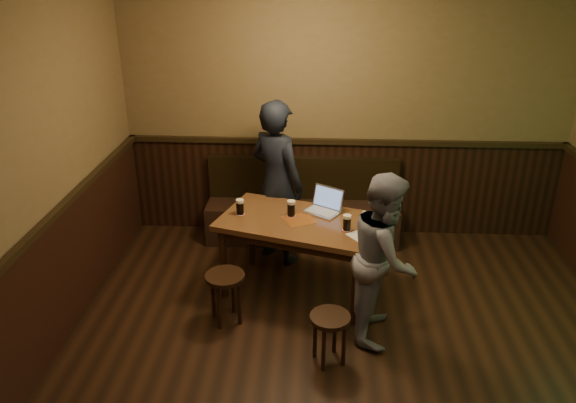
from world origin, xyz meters
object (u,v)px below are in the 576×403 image
(pint_right, at_px, (347,223))
(laptop, at_px, (325,206))
(person_suit, at_px, (277,183))
(stool_left, at_px, (225,284))
(pint_mid, at_px, (291,208))
(pub_table, at_px, (299,229))
(bench, at_px, (302,214))
(pint_left, at_px, (240,207))
(stool_right, at_px, (330,325))
(person_grey, at_px, (385,257))

(pint_right, bearing_deg, laptop, 116.80)
(laptop, height_order, person_suit, person_suit)
(stool_left, height_order, pint_mid, pint_mid)
(pub_table, bearing_deg, bench, 107.30)
(pub_table, xyz_separation_m, pint_left, (-0.57, 0.09, 0.18))
(stool_left, xyz_separation_m, pint_left, (0.07, 0.61, 0.48))
(pub_table, bearing_deg, pint_left, -171.44)
(bench, relative_size, person_suit, 1.24)
(pint_left, distance_m, pint_right, 1.05)
(pub_table, distance_m, stool_right, 1.13)
(stool_left, relative_size, laptop, 1.17)
(pub_table, height_order, person_suit, person_suit)
(stool_left, bearing_deg, bench, 69.07)
(pint_left, height_order, person_suit, person_suit)
(laptop, bearing_deg, pint_mid, -125.96)
(bench, distance_m, pint_mid, 1.20)
(pub_table, height_order, pint_right, pint_right)
(stool_right, height_order, person_suit, person_suit)
(stool_left, bearing_deg, pint_mid, 47.32)
(pint_left, xyz_separation_m, laptop, (0.81, 0.12, -0.02))
(bench, bearing_deg, pub_table, -90.00)
(pint_mid, height_order, pint_right, pint_mid)
(pint_right, bearing_deg, stool_right, -100.06)
(bench, bearing_deg, stool_right, -82.45)
(bench, xyz_separation_m, stool_right, (0.29, -2.18, 0.04))
(pint_mid, relative_size, person_suit, 0.09)
(pub_table, height_order, laptop, laptop)
(bench, xyz_separation_m, pint_left, (-0.57, -1.05, 0.55))
(pub_table, distance_m, pint_right, 0.51)
(pub_table, relative_size, laptop, 4.00)
(stool_right, relative_size, pint_left, 2.85)
(pub_table, height_order, stool_right, pub_table)
(laptop, xyz_separation_m, person_suit, (-0.50, 0.46, 0.04))
(bench, height_order, person_grey, person_grey)
(bench, relative_size, pint_mid, 13.74)
(bench, xyz_separation_m, laptop, (0.24, -0.94, 0.54))
(bench, height_order, pint_left, bench)
(laptop, bearing_deg, pint_left, -139.14)
(pub_table, relative_size, stool_right, 3.72)
(pint_mid, bearing_deg, bench, 85.71)
(pint_left, bearing_deg, pint_mid, -1.05)
(person_grey, bearing_deg, stool_left, 97.62)
(bench, bearing_deg, pint_left, -118.48)
(person_suit, height_order, person_grey, person_suit)
(person_grey, bearing_deg, person_suit, 49.13)
(pint_mid, relative_size, pint_right, 1.06)
(stool_left, height_order, person_suit, person_suit)
(pint_right, height_order, person_suit, person_suit)
(stool_left, distance_m, person_suit, 1.35)
(pub_table, height_order, person_grey, person_grey)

